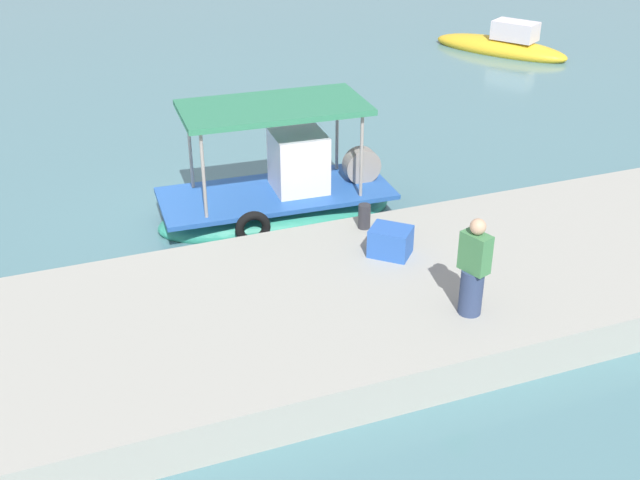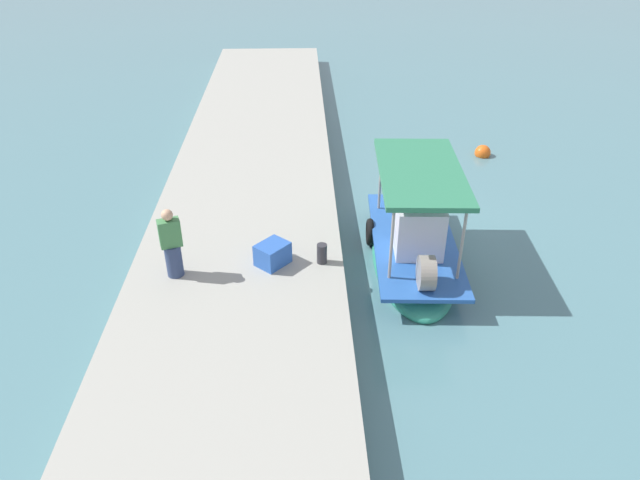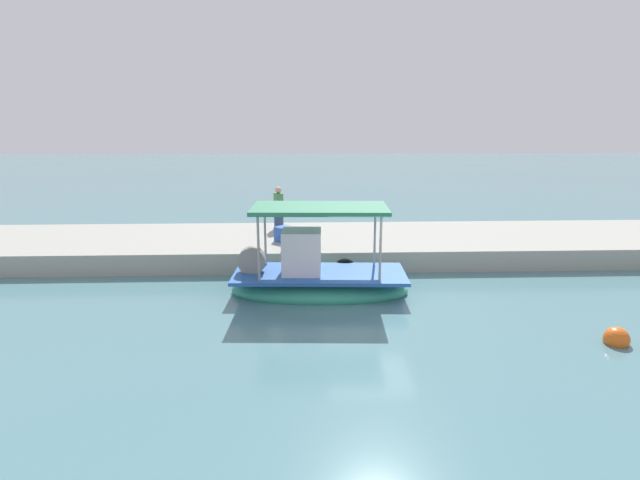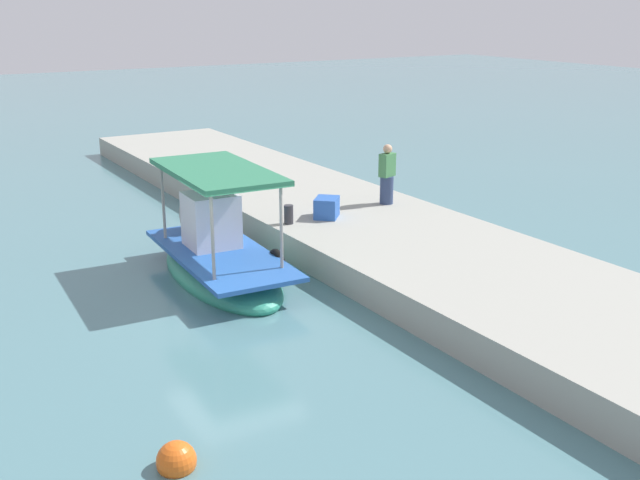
{
  "view_description": "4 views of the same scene",
  "coord_description": "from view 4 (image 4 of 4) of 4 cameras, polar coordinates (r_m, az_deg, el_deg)",
  "views": [
    {
      "loc": [
        -3.18,
        -15.18,
        7.71
      ],
      "look_at": [
        1.36,
        -3.29,
        0.91
      ],
      "focal_mm": 44.11,
      "sensor_mm": 36.0,
      "label": 1
    },
    {
      "loc": [
        14.0,
        -3.21,
        8.43
      ],
      "look_at": [
        2.23,
        -2.79,
        1.18
      ],
      "focal_mm": 33.05,
      "sensor_mm": 36.0,
      "label": 2
    },
    {
      "loc": [
        1.98,
        13.49,
        5.01
      ],
      "look_at": [
        1.33,
        -2.93,
        0.99
      ],
      "focal_mm": 28.0,
      "sensor_mm": 36.0,
      "label": 3
    },
    {
      "loc": [
        -13.99,
        6.28,
        6.11
      ],
      "look_at": [
        0.79,
        -2.67,
        0.74
      ],
      "focal_mm": 42.87,
      "sensor_mm": 36.0,
      "label": 4
    }
  ],
  "objects": [
    {
      "name": "main_fishing_boat",
      "position": [
        17.82,
        -7.51,
        -1.36
      ],
      "size": [
        5.28,
        2.29,
        2.94
      ],
      "color": "teal",
      "rests_on": "ground_plane"
    },
    {
      "name": "marker_buoy",
      "position": [
        11.06,
        -10.67,
        -15.9
      ],
      "size": [
        0.56,
        0.56,
        0.56
      ],
      "color": "orange",
      "rests_on": "ground_plane"
    },
    {
      "name": "ground_plane",
      "position": [
        16.5,
        -6.54,
        -4.57
      ],
      "size": [
        120.0,
        120.0,
        0.0
      ],
      "primitive_type": "plane",
      "color": "slate"
    },
    {
      "name": "fisherman_near_bollard",
      "position": [
        21.42,
        5.02,
        4.71
      ],
      "size": [
        0.47,
        0.53,
        1.68
      ],
      "color": "navy",
      "rests_on": "dock_quay"
    },
    {
      "name": "mooring_bollard",
      "position": [
        19.48,
        -2.36,
        1.92
      ],
      "size": [
        0.24,
        0.24,
        0.49
      ],
      "primitive_type": "cylinder",
      "color": "#2D2D33",
      "rests_on": "dock_quay"
    },
    {
      "name": "cargo_crate",
      "position": [
        20.04,
        0.5,
        2.44
      ],
      "size": [
        0.92,
        0.91,
        0.53
      ],
      "primitive_type": "cube",
      "rotation": [
        0.0,
        0.0,
        2.4
      ],
      "color": "#2B5AB4",
      "rests_on": "dock_quay"
    },
    {
      "name": "dock_quay",
      "position": [
        18.71,
        6.69,
        -0.75
      ],
      "size": [
        36.0,
        4.97,
        0.71
      ],
      "primitive_type": "cube",
      "color": "#9E9E94",
      "rests_on": "ground_plane"
    }
  ]
}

